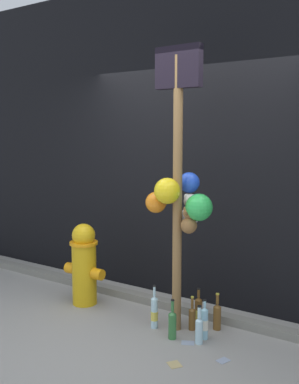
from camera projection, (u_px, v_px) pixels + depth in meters
ground_plane at (124, 342)px, 3.88m from camera, size 14.00×14.00×0.00m
building_wall at (197, 140)px, 4.74m from camera, size 10.00×0.20×3.46m
curb_strip at (174, 306)px, 4.58m from camera, size 8.00×0.12×0.08m
memorial_post at (181, 181)px, 3.96m from camera, size 0.64×0.50×2.55m
fire_hydrant at (84, 264)px, 4.70m from camera, size 0.49×0.30×0.87m
bottle_0 at (154, 312)px, 4.14m from camera, size 0.07×0.07×0.41m
bottle_1 at (204, 323)px, 3.92m from camera, size 0.07×0.07×0.36m
bottle_2 at (172, 324)px, 3.92m from camera, size 0.07×0.07×0.36m
bottle_3 at (199, 329)px, 3.83m from camera, size 0.07×0.07×0.34m
bottle_4 at (192, 317)px, 4.11m from camera, size 0.06×0.06×0.32m
bottle_5 at (176, 308)px, 4.23m from camera, size 0.07×0.07×0.38m
bottle_6 at (217, 316)px, 4.11m from camera, size 0.07×0.07×0.35m
bottle_7 at (198, 311)px, 4.24m from camera, size 0.07×0.07×0.35m
litter_0 at (223, 360)px, 3.55m from camera, size 0.11×0.12×0.01m
litter_2 at (188, 343)px, 3.85m from camera, size 0.14×0.12×0.01m
litter_3 at (175, 364)px, 3.49m from camera, size 0.15×0.14×0.01m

